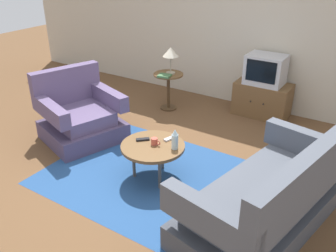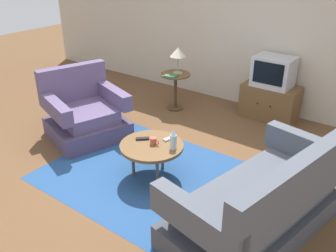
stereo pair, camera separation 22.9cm
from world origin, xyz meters
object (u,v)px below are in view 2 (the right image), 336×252
object	(u,v)px
coffee_table	(152,147)
television	(274,72)
side_table	(175,84)
vase	(173,140)
tv_remote_silver	(169,139)
table_lamp	(178,53)
mug	(154,141)
book	(171,76)
tv_stand	(270,102)
armchair	(85,114)
couch	(262,204)
tv_remote_dark	(142,139)

from	to	relation	value
coffee_table	television	bearing A→B (deg)	79.43
side_table	vase	world-z (taller)	vase
side_table	tv_remote_silver	bearing A→B (deg)	-56.79
table_lamp	mug	world-z (taller)	table_lamp
mug	book	world-z (taller)	book
tv_stand	tv_remote_silver	xyz separation A→B (m)	(-0.34, -2.08, 0.17)
tv_stand	television	distance (m)	0.47
armchair	couch	size ratio (longest dim) A/B	0.63
tv_stand	tv_remote_silver	distance (m)	2.12
mug	tv_stand	bearing A→B (deg)	79.77
armchair	book	bearing A→B (deg)	177.70
couch	book	distance (m)	2.78
side_table	table_lamp	xyz separation A→B (m)	(0.02, 0.03, 0.49)
tv_remote_dark	tv_remote_silver	size ratio (longest dim) A/B	0.90
table_lamp	mug	xyz separation A→B (m)	(0.90, -1.73, -0.45)
tv_remote_silver	armchair	bearing A→B (deg)	-76.94
couch	tv_remote_silver	bearing A→B (deg)	87.52
vase	tv_remote_silver	xyz separation A→B (m)	(-0.15, 0.14, -0.10)
tv_remote_dark	tv_stand	bearing A→B (deg)	-148.45
armchair	tv_remote_silver	xyz separation A→B (m)	(1.46, -0.06, 0.12)
armchair	tv_stand	bearing A→B (deg)	156.92
vase	book	bearing A→B (deg)	126.60
vase	tv_remote_dark	world-z (taller)	vase
side_table	tv_remote_dark	xyz separation A→B (m)	(0.75, -1.70, 0.01)
vase	couch	bearing A→B (deg)	-8.67
vase	book	xyz separation A→B (m)	(-1.12, 1.51, 0.07)
couch	tv_stand	world-z (taller)	couch
table_lamp	vase	xyz separation A→B (m)	(1.12, -1.69, -0.38)
mug	book	size ratio (longest dim) A/B	0.53
television	couch	bearing A→B (deg)	-69.28
tv_remote_silver	vase	bearing A→B (deg)	62.32
tv_stand	television	size ratio (longest dim) A/B	1.49
tv_stand	vase	bearing A→B (deg)	-94.70
tv_remote_dark	couch	bearing A→B (deg)	130.85
armchair	tv_remote_dark	bearing A→B (deg)	97.54
side_table	tv_stand	xyz separation A→B (m)	(1.33, 0.57, -0.16)
armchair	couch	distance (m)	2.73
vase	television	bearing A→B (deg)	85.29
couch	table_lamp	world-z (taller)	table_lamp
couch	coffee_table	world-z (taller)	couch
armchair	book	size ratio (longest dim) A/B	5.42
coffee_table	book	size ratio (longest dim) A/B	3.23
vase	mug	size ratio (longest dim) A/B	2.02
side_table	book	bearing A→B (deg)	-79.33
side_table	vase	size ratio (longest dim) A/B	2.53
couch	tv_remote_dark	xyz separation A→B (m)	(-1.48, 0.13, 0.13)
tv_remote_dark	tv_remote_silver	world-z (taller)	same
armchair	tv_remote_dark	distance (m)	1.25
side_table	vase	xyz separation A→B (m)	(1.15, -1.66, 0.11)
table_lamp	tv_remote_dark	xyz separation A→B (m)	(0.73, -1.72, -0.48)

